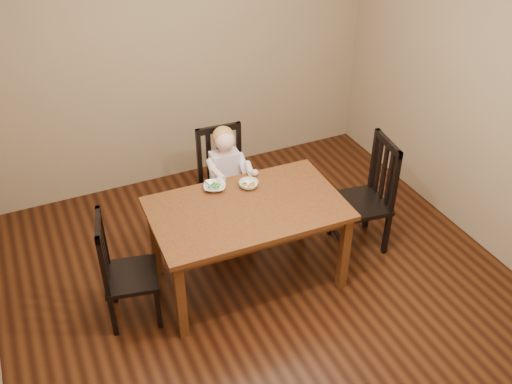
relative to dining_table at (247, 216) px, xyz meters
name	(u,v)px	position (x,y,z in m)	size (l,w,h in m)	color
room	(268,148)	(0.06, -0.22, 0.70)	(4.01, 4.01, 2.71)	#401D0D
dining_table	(247,216)	(0.00, 0.00, 0.00)	(1.49, 0.92, 0.73)	#4F2112
chair_child	(225,183)	(0.10, 0.74, -0.18)	(0.45, 0.43, 0.98)	black
chair_left	(124,272)	(-0.98, 0.00, -0.21)	(0.45, 0.47, 0.92)	black
chair_right	(367,197)	(1.11, 0.01, -0.16)	(0.48, 0.50, 1.02)	black
toddler	(226,172)	(0.10, 0.69, -0.03)	(0.33, 0.41, 0.56)	silver
bowl_peas	(215,187)	(-0.14, 0.32, 0.11)	(0.17, 0.17, 0.04)	white
bowl_veg	(249,184)	(0.12, 0.24, 0.11)	(0.16, 0.16, 0.05)	white
fork	(211,187)	(-0.18, 0.30, 0.13)	(0.07, 0.11, 0.05)	silver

